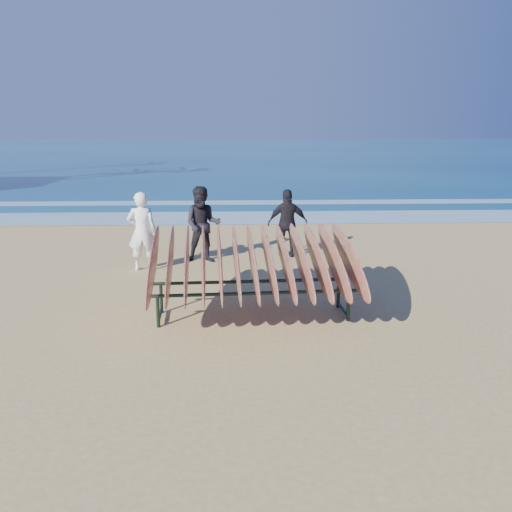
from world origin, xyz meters
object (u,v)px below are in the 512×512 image
(person_dark_a, at_px, (203,225))
(person_dark_b, at_px, (288,223))
(surfboard_rack, at_px, (253,262))
(person_white, at_px, (142,231))

(person_dark_a, bearing_deg, person_dark_b, 13.32)
(person_dark_a, distance_m, person_dark_b, 1.98)
(surfboard_rack, height_order, person_dark_a, person_dark_a)
(surfboard_rack, relative_size, person_dark_a, 1.94)
(surfboard_rack, bearing_deg, person_dark_b, 73.81)
(surfboard_rack, height_order, person_dark_b, person_dark_b)
(person_dark_b, bearing_deg, person_dark_a, 10.38)
(surfboard_rack, xyz_separation_m, person_dark_a, (-0.99, 3.63, -0.07))
(surfboard_rack, bearing_deg, person_white, 123.80)
(surfboard_rack, xyz_separation_m, person_white, (-2.22, 2.98, -0.09))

